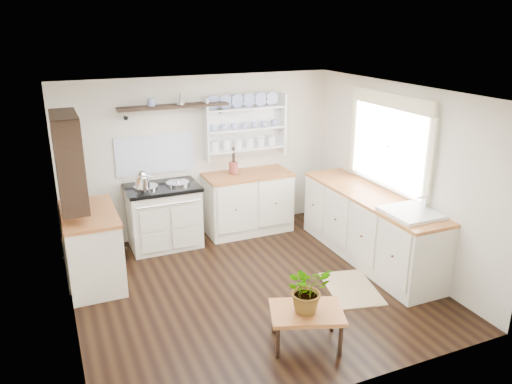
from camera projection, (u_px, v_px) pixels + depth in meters
floor at (253, 287)px, 5.95m from camera, size 4.00×3.80×0.01m
wall_back at (201, 156)px, 7.23m from camera, size 4.00×0.02×2.30m
wall_right at (397, 175)px, 6.33m from camera, size 0.02×3.80×2.30m
wall_left at (63, 223)px, 4.83m from camera, size 0.02×3.80×2.30m
ceiling at (252, 92)px, 5.20m from camera, size 4.00×3.80×0.01m
window at (389, 141)px, 6.30m from camera, size 0.08×1.55×1.22m
aga_cooker at (164, 216)px, 6.91m from camera, size 0.99×0.69×0.91m
back_cabinets at (248, 202)px, 7.41m from camera, size 1.27×0.63×0.90m
right_cabinets at (369, 226)px, 6.53m from camera, size 0.62×2.43×0.90m
belfast_sink at (410, 222)px, 5.76m from camera, size 0.55×0.60×0.45m
left_cabinets at (92, 246)px, 5.94m from camera, size 0.62×1.13×0.90m
plate_rack at (244, 125)px, 7.31m from camera, size 1.20×0.22×0.90m
high_shelf at (174, 107)px, 6.72m from camera, size 1.50×0.29×0.16m
left_shelving at (69, 159)px, 5.54m from camera, size 0.28×0.80×1.05m
kettle at (142, 179)px, 6.51m from camera, size 0.19×0.19×0.23m
utensil_crock at (233, 168)px, 7.24m from camera, size 0.13×0.13×0.16m
center_table at (307, 315)px, 4.80m from camera, size 0.82×0.70×0.38m
potted_plant at (308, 289)px, 4.70m from camera, size 0.44×0.38×0.48m
floor_rug at (351, 288)px, 5.90m from camera, size 0.72×0.95×0.02m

